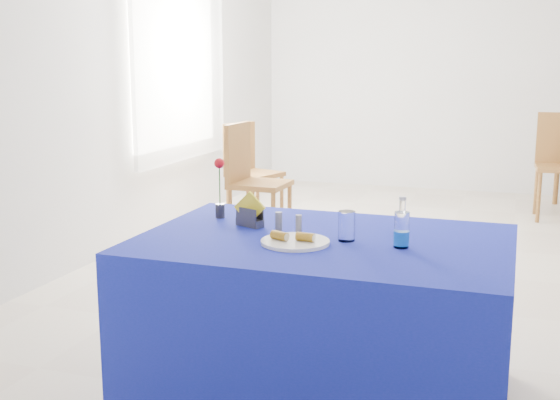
# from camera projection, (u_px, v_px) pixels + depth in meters

# --- Properties ---
(floor) EXTENTS (7.00, 7.00, 0.00)m
(floor) POSITION_uv_depth(u_px,v_px,m) (431.00, 271.00, 5.16)
(floor) COLOR beige
(floor) RESTS_ON ground
(room_shell) EXTENTS (7.00, 7.00, 7.00)m
(room_shell) POSITION_uv_depth(u_px,v_px,m) (442.00, 28.00, 4.83)
(room_shell) COLOR silver
(room_shell) RESTS_ON ground
(window_pane) EXTENTS (0.04, 1.50, 1.60)m
(window_pane) POSITION_uv_depth(u_px,v_px,m) (175.00, 58.00, 6.39)
(window_pane) COLOR white
(window_pane) RESTS_ON room_shell
(curtain) EXTENTS (0.04, 1.75, 1.85)m
(curtain) POSITION_uv_depth(u_px,v_px,m) (182.00, 58.00, 6.37)
(curtain) COLOR white
(curtain) RESTS_ON room_shell
(plate) EXTENTS (0.29, 0.29, 0.01)m
(plate) POSITION_uv_depth(u_px,v_px,m) (295.00, 242.00, 2.97)
(plate) COLOR white
(plate) RESTS_ON blue_table
(drinking_glass) EXTENTS (0.07, 0.07, 0.13)m
(drinking_glass) POSITION_uv_depth(u_px,v_px,m) (347.00, 226.00, 3.01)
(drinking_glass) COLOR white
(drinking_glass) RESTS_ON blue_table
(salt_shaker) EXTENTS (0.03, 0.03, 0.08)m
(salt_shaker) POSITION_uv_depth(u_px,v_px,m) (299.00, 224.00, 3.14)
(salt_shaker) COLOR slate
(salt_shaker) RESTS_ON blue_table
(pepper_shaker) EXTENTS (0.03, 0.03, 0.08)m
(pepper_shaker) POSITION_uv_depth(u_px,v_px,m) (279.00, 221.00, 3.20)
(pepper_shaker) COLOR slate
(pepper_shaker) RESTS_ON blue_table
(blue_table) EXTENTS (1.60, 1.10, 0.76)m
(blue_table) POSITION_uv_depth(u_px,v_px,m) (323.00, 320.00, 3.14)
(blue_table) COLOR navy
(blue_table) RESTS_ON floor
(water_bottle) EXTENTS (0.07, 0.07, 0.21)m
(water_bottle) POSITION_uv_depth(u_px,v_px,m) (402.00, 231.00, 2.90)
(water_bottle) COLOR white
(water_bottle) RESTS_ON blue_table
(napkin_holder) EXTENTS (0.15, 0.10, 0.17)m
(napkin_holder) POSITION_uv_depth(u_px,v_px,m) (250.00, 216.00, 3.28)
(napkin_holder) COLOR #3B3C41
(napkin_holder) RESTS_ON blue_table
(rose_vase) EXTENTS (0.05, 0.05, 0.30)m
(rose_vase) POSITION_uv_depth(u_px,v_px,m) (220.00, 189.00, 3.44)
(rose_vase) COLOR #26262B
(rose_vase) RESTS_ON blue_table
(chair_win_a) EXTENTS (0.47, 0.47, 1.01)m
(chair_win_a) POSITION_uv_depth(u_px,v_px,m) (250.00, 174.00, 5.93)
(chair_win_a) COLOR olive
(chair_win_a) RESTS_ON floor
(chair_win_b) EXTENTS (0.54, 0.54, 0.95)m
(chair_win_b) POSITION_uv_depth(u_px,v_px,m) (248.00, 165.00, 6.68)
(chair_win_b) COLOR olive
(chair_win_b) RESTS_ON floor
(banana_pieces) EXTENTS (0.19, 0.07, 0.04)m
(banana_pieces) POSITION_uv_depth(u_px,v_px,m) (293.00, 236.00, 2.96)
(banana_pieces) COLOR gold
(banana_pieces) RESTS_ON plate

